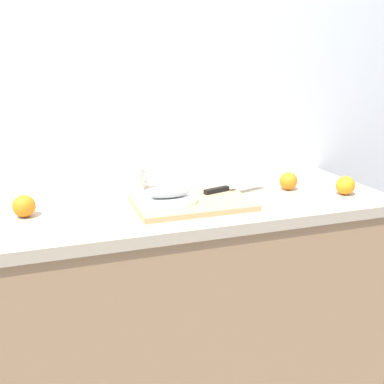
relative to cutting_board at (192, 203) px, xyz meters
The scene contains 10 objects.
back_wall 0.56m from the cutting_board, 120.38° to the left, with size 3.20×0.05×2.50m, color silver.
kitchen_counter 0.52m from the cutting_board, 164.71° to the left, with size 2.00×0.60×0.90m.
cutting_board is the anchor object (origin of this frame).
white_plate 0.09m from the cutting_board, behind, with size 0.20×0.20×0.01m, color white.
fish_fillet 0.09m from the cutting_board, behind, with size 0.15×0.07×0.04m, color #999E99.
chef_knife 0.19m from the cutting_board, 23.17° to the left, with size 0.29×0.11×0.02m.
coffee_mug_0 0.31m from the cutting_board, 118.61° to the left, with size 0.12×0.08×0.09m.
orange_0 0.57m from the cutting_board, behind, with size 0.07×0.07×0.07m, color orange.
orange_2 0.44m from the cutting_board, ahead, with size 0.07×0.07×0.07m, color orange.
orange_3 0.61m from the cutting_board, ahead, with size 0.07×0.07×0.07m, color orange.
Camera 1 is at (-0.26, -1.49, 1.39)m, focal length 41.12 mm.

